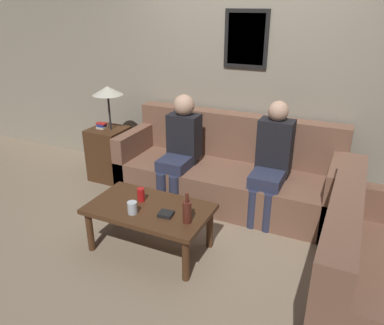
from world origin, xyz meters
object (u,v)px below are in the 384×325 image
object	(u,v)px
couch_side	(377,282)
coffee_table	(149,213)
drinking_glass	(132,208)
person_left	(180,145)
wine_bottle	(187,211)
couch_main	(228,173)
person_right	(272,158)

from	to	relation	value
couch_side	coffee_table	bearing A→B (deg)	88.16
coffee_table	drinking_glass	bearing A→B (deg)	-115.41
couch_side	person_left	xyz separation A→B (m)	(-2.01, 1.05, 0.32)
coffee_table	drinking_glass	world-z (taller)	drinking_glass
couch_side	wine_bottle	bearing A→B (deg)	90.85
couch_main	person_left	xyz separation A→B (m)	(-0.49, -0.20, 0.32)
coffee_table	person_left	bearing A→B (deg)	100.98
person_right	couch_main	bearing A→B (deg)	163.98
couch_side	person_left	bearing A→B (deg)	62.41
couch_side	couch_main	bearing A→B (deg)	50.66
couch_main	wine_bottle	xyz separation A→B (m)	(0.11, -1.27, 0.21)
couch_main	wine_bottle	world-z (taller)	couch_main
couch_main	drinking_glass	bearing A→B (deg)	-105.43
coffee_table	drinking_glass	distance (m)	0.20
wine_bottle	person_right	distance (m)	1.20
couch_main	person_left	distance (m)	0.62
couch_main	couch_side	distance (m)	1.97
couch_main	couch_side	size ratio (longest dim) A/B	1.51
couch_main	person_left	size ratio (longest dim) A/B	2.06
drinking_glass	person_left	world-z (taller)	person_left
couch_side	drinking_glass	world-z (taller)	couch_side
person_left	coffee_table	bearing A→B (deg)	-79.02
coffee_table	wine_bottle	xyz separation A→B (m)	(0.40, -0.08, 0.16)
coffee_table	wine_bottle	bearing A→B (deg)	-11.10
couch_side	person_right	size ratio (longest dim) A/B	1.34
couch_main	coffee_table	size ratio (longest dim) A/B	2.25
couch_side	person_left	size ratio (longest dim) A/B	1.37
drinking_glass	person_right	world-z (taller)	person_right
couch_main	drinking_glass	distance (m)	1.40
coffee_table	person_right	world-z (taller)	person_right
couch_main	wine_bottle	size ratio (longest dim) A/B	9.15
coffee_table	couch_main	bearing A→B (deg)	75.90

